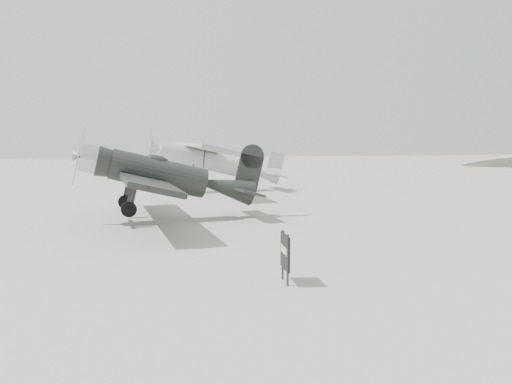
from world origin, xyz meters
TOP-DOWN VIEW (x-y plane):
  - ground at (0.00, 0.00)m, footprint 160.00×160.00m
  - lowwing_monoplane at (-2.41, 5.98)m, footprint 7.66×10.72m
  - highwing_monoplane at (1.03, 16.97)m, footprint 8.88×12.50m
  - sign_board at (-0.30, -3.86)m, footprint 0.12×0.83m

SIDE VIEW (x-z plane):
  - ground at x=0.00m, z-range 0.00..0.00m
  - sign_board at x=-0.30m, z-range 0.12..1.31m
  - lowwing_monoplane at x=-2.41m, z-range 0.10..3.56m
  - highwing_monoplane at x=1.03m, z-range 0.45..4.00m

